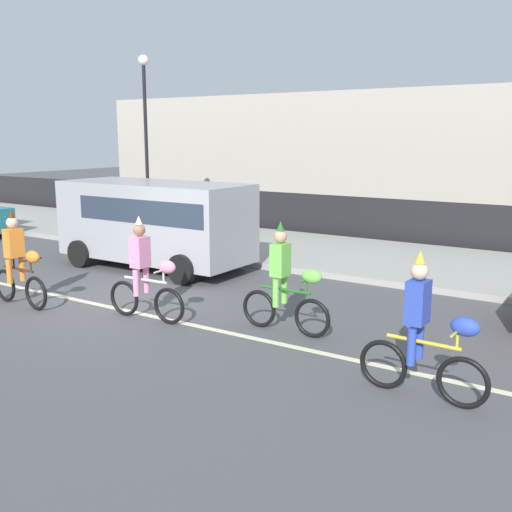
{
  "coord_description": "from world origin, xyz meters",
  "views": [
    {
      "loc": [
        8.59,
        -8.44,
        3.31
      ],
      "look_at": [
        2.3,
        1.2,
        1.0
      ],
      "focal_mm": 42.0,
      "sensor_mm": 36.0,
      "label": 1
    }
  ],
  "objects_px": {
    "street_lamp_post": "(145,116)",
    "parade_cyclist_pink": "(146,275)",
    "parade_cyclist_cobalt": "(425,336)",
    "parked_van_grey": "(157,218)",
    "parade_cyclist_orange": "(19,264)",
    "parade_cyclist_lime": "(286,285)"
  },
  "relations": [
    {
      "from": "street_lamp_post",
      "to": "parade_cyclist_pink",
      "type": "bearing_deg",
      "value": -47.14
    },
    {
      "from": "parade_cyclist_cobalt",
      "to": "parked_van_grey",
      "type": "bearing_deg",
      "value": 154.01
    },
    {
      "from": "parade_cyclist_cobalt",
      "to": "parked_van_grey",
      "type": "relative_size",
      "value": 0.38
    },
    {
      "from": "parade_cyclist_cobalt",
      "to": "parade_cyclist_pink",
      "type": "bearing_deg",
      "value": 174.13
    },
    {
      "from": "parade_cyclist_cobalt",
      "to": "street_lamp_post",
      "type": "relative_size",
      "value": 0.33
    },
    {
      "from": "parade_cyclist_orange",
      "to": "parked_van_grey",
      "type": "xyz_separation_m",
      "value": [
        -0.08,
        4.09,
        0.44
      ]
    },
    {
      "from": "parade_cyclist_pink",
      "to": "parked_van_grey",
      "type": "height_order",
      "value": "parked_van_grey"
    },
    {
      "from": "parade_cyclist_lime",
      "to": "parade_cyclist_orange",
      "type": "bearing_deg",
      "value": -164.41
    },
    {
      "from": "parade_cyclist_lime",
      "to": "street_lamp_post",
      "type": "bearing_deg",
      "value": 144.07
    },
    {
      "from": "parade_cyclist_orange",
      "to": "parade_cyclist_pink",
      "type": "relative_size",
      "value": 1.0
    },
    {
      "from": "parade_cyclist_pink",
      "to": "parked_van_grey",
      "type": "bearing_deg",
      "value": 129.57
    },
    {
      "from": "parked_van_grey",
      "to": "parade_cyclist_cobalt",
      "type": "bearing_deg",
      "value": -25.99
    },
    {
      "from": "parade_cyclist_pink",
      "to": "parade_cyclist_cobalt",
      "type": "xyz_separation_m",
      "value": [
        5.29,
        -0.54,
        0.0
      ]
    },
    {
      "from": "parade_cyclist_orange",
      "to": "parked_van_grey",
      "type": "distance_m",
      "value": 4.11
    },
    {
      "from": "parade_cyclist_pink",
      "to": "parade_cyclist_lime",
      "type": "distance_m",
      "value": 2.6
    },
    {
      "from": "parade_cyclist_orange",
      "to": "parade_cyclist_cobalt",
      "type": "distance_m",
      "value": 8.02
    },
    {
      "from": "parade_cyclist_pink",
      "to": "parked_van_grey",
      "type": "relative_size",
      "value": 0.38
    },
    {
      "from": "parade_cyclist_pink",
      "to": "street_lamp_post",
      "type": "xyz_separation_m",
      "value": [
        -7.3,
        7.87,
        3.15
      ]
    },
    {
      "from": "parade_cyclist_orange",
      "to": "parade_cyclist_lime",
      "type": "bearing_deg",
      "value": 15.59
    },
    {
      "from": "parade_cyclist_orange",
      "to": "parade_cyclist_lime",
      "type": "height_order",
      "value": "same"
    },
    {
      "from": "parked_van_grey",
      "to": "parade_cyclist_lime",
      "type": "bearing_deg",
      "value": -26.39
    },
    {
      "from": "parade_cyclist_cobalt",
      "to": "parked_van_grey",
      "type": "distance_m",
      "value": 9.02
    }
  ]
}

